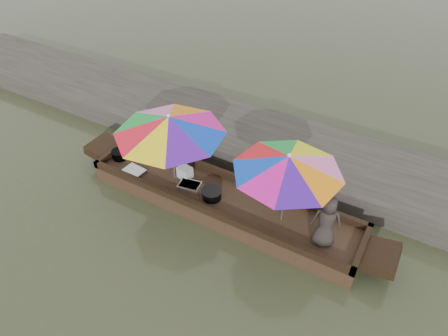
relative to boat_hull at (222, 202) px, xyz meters
The scene contains 11 objects.
water 0.17m from the boat_hull, ahead, with size 80.00×80.00×0.00m, color #383F22.
dock 2.20m from the boat_hull, 90.00° to the left, with size 22.00×2.20×0.50m, color #2D2B26.
boat_hull is the anchor object (origin of this frame).
cooking_pot 2.60m from the boat_hull, behind, with size 0.35×0.35×0.19m, color black.
tray_crayfish 0.73m from the boat_hull, behind, with size 0.45×0.31×0.09m, color silver.
tray_scallop 2.02m from the boat_hull, behind, with size 0.45×0.31×0.06m, color silver.
charcoal_grill 0.33m from the boat_hull, 136.15° to the right, with size 0.38×0.38×0.18m, color black.
supply_bag 1.00m from the boat_hull, behind, with size 0.28×0.22×0.26m, color silver.
vendor 2.24m from the boat_hull, ahead, with size 0.52×0.34×1.06m, color #292421.
umbrella_bow 1.48m from the boat_hull, behind, with size 2.20×2.20×1.55m, color blue, non-canonical shape.
umbrella_stern 1.60m from the boat_hull, ahead, with size 1.93×1.93×1.55m, color pink, non-canonical shape.
Camera 1 is at (2.93, -5.00, 5.83)m, focal length 32.00 mm.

